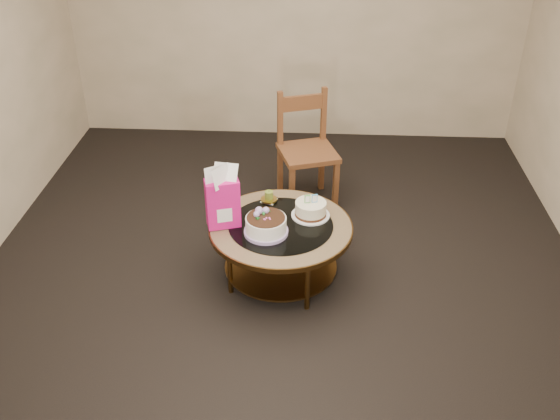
# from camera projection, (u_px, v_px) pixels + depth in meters

# --- Properties ---
(ground) EXTENTS (5.00, 5.00, 0.00)m
(ground) POSITION_uv_depth(u_px,v_px,m) (281.00, 276.00, 4.63)
(ground) COLOR black
(ground) RESTS_ON ground
(room_walls) EXTENTS (4.52, 5.02, 2.61)m
(room_walls) POSITION_uv_depth(u_px,v_px,m) (281.00, 77.00, 3.81)
(room_walls) COLOR beige
(room_walls) RESTS_ON ground
(coffee_table) EXTENTS (1.02, 1.02, 0.46)m
(coffee_table) POSITION_uv_depth(u_px,v_px,m) (281.00, 234.00, 4.43)
(coffee_table) COLOR brown
(coffee_table) RESTS_ON ground
(decorated_cake) EXTENTS (0.31, 0.31, 0.18)m
(decorated_cake) POSITION_uv_depth(u_px,v_px,m) (266.00, 226.00, 4.27)
(decorated_cake) COLOR #AD91CD
(decorated_cake) RESTS_ON coffee_table
(cream_cake) EXTENTS (0.28, 0.28, 0.18)m
(cream_cake) POSITION_uv_depth(u_px,v_px,m) (311.00, 209.00, 4.45)
(cream_cake) COLOR white
(cream_cake) RESTS_ON coffee_table
(gift_bag) EXTENTS (0.26, 0.21, 0.46)m
(gift_bag) POSITION_uv_depth(u_px,v_px,m) (222.00, 197.00, 4.27)
(gift_bag) COLOR #EF167F
(gift_bag) RESTS_ON coffee_table
(pillar_candle) EXTENTS (0.13, 0.13, 0.09)m
(pillar_candle) POSITION_uv_depth(u_px,v_px,m) (269.00, 198.00, 4.64)
(pillar_candle) COLOR #EFC262
(pillar_candle) RESTS_ON coffee_table
(dining_chair) EXTENTS (0.57, 0.57, 0.98)m
(dining_chair) POSITION_uv_depth(u_px,v_px,m) (307.00, 149.00, 5.30)
(dining_chair) COLOR brown
(dining_chair) RESTS_ON ground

